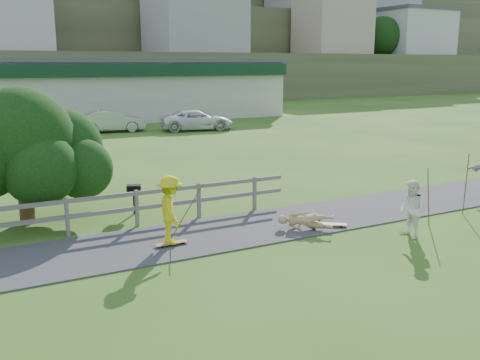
% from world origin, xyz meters
% --- Properties ---
extents(ground, '(260.00, 260.00, 0.00)m').
position_xyz_m(ground, '(0.00, 0.00, 0.00)').
color(ground, '#31621C').
rests_on(ground, ground).
extents(path, '(34.00, 3.00, 0.04)m').
position_xyz_m(path, '(0.00, 1.50, 0.02)').
color(path, '#38383A').
rests_on(path, ground).
extents(fence, '(15.05, 0.10, 1.10)m').
position_xyz_m(fence, '(-4.62, 3.30, 0.72)').
color(fence, '#67635B').
rests_on(fence, ground).
extents(strip_mall, '(32.50, 10.75, 5.10)m').
position_xyz_m(strip_mall, '(4.00, 34.94, 2.58)').
color(strip_mall, beige).
rests_on(strip_mall, ground).
extents(skater_rider, '(0.85, 1.27, 1.82)m').
position_xyz_m(skater_rider, '(-1.75, 1.11, 0.91)').
color(skater_rider, yellow).
rests_on(skater_rider, ground).
extents(skater_fallen, '(1.29, 1.47, 0.58)m').
position_xyz_m(skater_fallen, '(2.18, 0.61, 0.29)').
color(skater_fallen, tan).
rests_on(skater_fallen, ground).
extents(spectator_a, '(0.72, 0.87, 1.62)m').
position_xyz_m(spectator_a, '(4.40, -1.28, 0.81)').
color(spectator_a, white).
rests_on(spectator_a, ground).
extents(car_silver, '(4.80, 2.01, 1.54)m').
position_xyz_m(car_silver, '(3.03, 25.69, 0.77)').
color(car_silver, '#A5A9AD').
rests_on(car_silver, ground).
extents(car_white, '(5.56, 3.31, 1.45)m').
position_xyz_m(car_white, '(8.80, 23.88, 0.72)').
color(car_white, white).
rests_on(car_white, ground).
extents(tree, '(5.08, 5.08, 3.28)m').
position_xyz_m(tree, '(-4.84, 5.22, 1.64)').
color(tree, black).
rests_on(tree, ground).
extents(bbq, '(0.53, 0.47, 0.95)m').
position_xyz_m(bbq, '(-1.67, 4.64, 0.47)').
color(bbq, black).
rests_on(bbq, ground).
extents(longboard_rider, '(0.89, 0.25, 0.10)m').
position_xyz_m(longboard_rider, '(-1.75, 1.11, 0.05)').
color(longboard_rider, '#9A5F32').
rests_on(longboard_rider, ground).
extents(longboard_fallen, '(0.95, 0.79, 0.11)m').
position_xyz_m(longboard_fallen, '(2.98, 0.51, 0.06)').
color(longboard_fallen, '#9A5F32').
rests_on(longboard_fallen, ground).
extents(helmet, '(0.32, 0.32, 0.32)m').
position_xyz_m(helmet, '(2.78, 0.96, 0.16)').
color(helmet, '#B3240B').
rests_on(helmet, ground).
extents(pole_rider, '(0.03, 0.03, 1.84)m').
position_xyz_m(pole_rider, '(-1.15, 1.51, 0.92)').
color(pole_rider, brown).
rests_on(pole_rider, ground).
extents(pole_spec_left, '(0.03, 0.03, 1.77)m').
position_xyz_m(pole_spec_left, '(5.68, -0.66, 0.88)').
color(pole_spec_left, brown).
rests_on(pole_spec_left, ground).
extents(pole_spec_right, '(0.03, 0.03, 1.99)m').
position_xyz_m(pole_spec_right, '(7.63, -0.37, 1.00)').
color(pole_spec_right, brown).
rests_on(pole_spec_right, ground).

